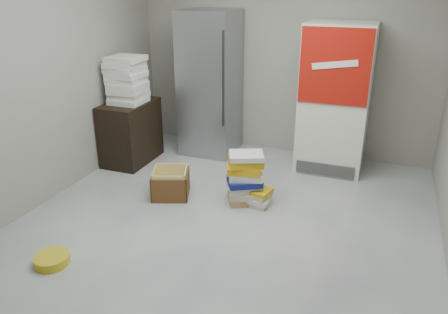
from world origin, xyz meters
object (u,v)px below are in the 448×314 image
phonebook_stack_main (245,178)px  coke_cooler (335,98)px  wood_shelf (131,132)px  cardboard_box (171,185)px  steel_fridge (210,84)px

phonebook_stack_main → coke_cooler: bearing=39.0°
wood_shelf → cardboard_box: size_ratio=1.59×
steel_fridge → coke_cooler: size_ratio=1.06×
steel_fridge → phonebook_stack_main: 1.75m
cardboard_box → coke_cooler: bearing=23.2°
wood_shelf → cardboard_box: 1.22m
phonebook_stack_main → cardboard_box: (-0.82, -0.15, -0.16)m
coke_cooler → wood_shelf: bearing=-163.7°
steel_fridge → coke_cooler: 1.65m
steel_fridge → cardboard_box: (0.11, -1.46, -0.82)m
coke_cooler → phonebook_stack_main: coke_cooler is taller
cardboard_box → phonebook_stack_main: bearing=-10.2°
coke_cooler → cardboard_box: (-1.54, -1.45, -0.77)m
wood_shelf → cardboard_box: (0.94, -0.73, -0.27)m
steel_fridge → coke_cooler: (1.65, -0.01, -0.05)m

